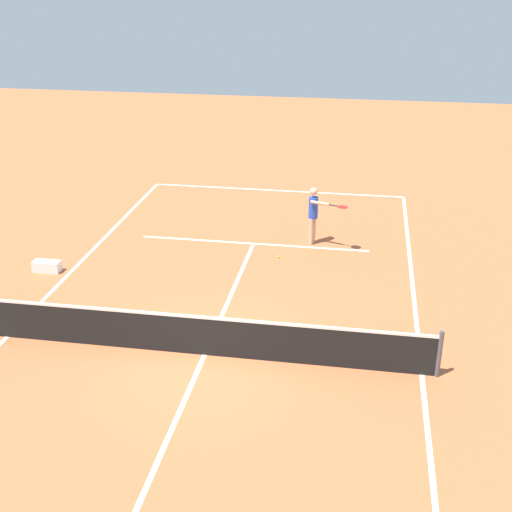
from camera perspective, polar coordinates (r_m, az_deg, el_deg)
name	(u,v)px	position (r m, az deg, el deg)	size (l,w,h in m)	color
ground_plane	(205,355)	(14.90, -4.38, -8.35)	(60.00, 60.00, 0.00)	#B76038
court_lines	(205,355)	(14.90, -4.38, -8.34)	(9.41, 23.20, 0.01)	white
tennis_net	(204,335)	(14.64, -4.44, -6.71)	(10.01, 0.10, 1.07)	#4C4C51
player_serving	(315,211)	(20.12, 5.00, 3.85)	(1.22, 0.91, 1.78)	#D8A884
tennis_ball	(279,257)	(19.45, 1.94, -0.07)	(0.07, 0.07, 0.07)	#CCE033
equipment_bag	(47,266)	(19.45, -17.33, -0.83)	(0.76, 0.32, 0.30)	white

